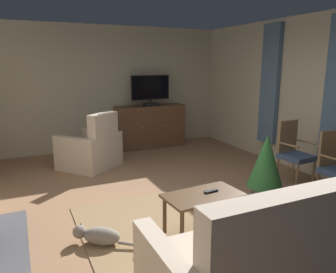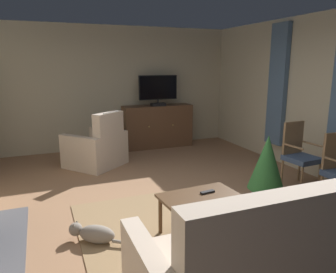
% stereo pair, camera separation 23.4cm
% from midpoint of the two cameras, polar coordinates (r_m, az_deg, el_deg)
% --- Properties ---
extents(ground_plane, '(6.11, 7.59, 0.04)m').
position_cam_midpoint_polar(ground_plane, '(4.53, -0.57, -12.46)').
color(ground_plane, '#936B4C').
extents(wall_back, '(6.11, 0.10, 2.73)m').
position_cam_midpoint_polar(wall_back, '(7.49, -11.96, 8.25)').
color(wall_back, '#B2A88E').
rests_on(wall_back, ground_plane).
extents(wall_right_with_window, '(0.10, 7.59, 2.73)m').
position_cam_midpoint_polar(wall_right_with_window, '(5.86, 25.37, 6.17)').
color(wall_right_with_window, '#BBB095').
rests_on(wall_right_with_window, ground_plane).
extents(curtain_panel_far, '(0.10, 0.44, 2.29)m').
position_cam_midpoint_polar(curtain_panel_far, '(6.65, 16.50, 8.67)').
color(curtain_panel_far, slate).
extents(rug_central, '(2.05, 2.11, 0.01)m').
position_cam_midpoint_polar(rug_central, '(3.98, -0.85, -15.77)').
color(rug_central, '#8E704C').
rests_on(rug_central, ground_plane).
extents(tv_cabinet, '(1.60, 0.48, 0.97)m').
position_cam_midpoint_polar(tv_cabinet, '(7.55, -4.07, 1.63)').
color(tv_cabinet, '#402A1C').
rests_on(tv_cabinet, ground_plane).
extents(television, '(0.90, 0.20, 0.68)m').
position_cam_midpoint_polar(television, '(7.38, -4.02, 8.21)').
color(television, black).
rests_on(television, tv_cabinet).
extents(coffee_table, '(0.90, 0.54, 0.48)m').
position_cam_midpoint_polar(coffee_table, '(3.72, 4.34, -11.03)').
color(coffee_table, '#4C331E').
rests_on(coffee_table, ground_plane).
extents(tv_remote, '(0.17, 0.07, 0.02)m').
position_cam_midpoint_polar(tv_remote, '(3.75, 5.80, -9.54)').
color(tv_remote, black).
rests_on(tv_remote, coffee_table).
extents(sofa_floral, '(2.02, 0.92, 1.07)m').
position_cam_midpoint_polar(sofa_floral, '(2.90, 15.63, -20.24)').
color(sofa_floral, '#C6B29E').
rests_on(sofa_floral, ground_plane).
extents(armchair_beside_cabinet, '(1.27, 1.26, 1.06)m').
position_cam_midpoint_polar(armchair_beside_cabinet, '(6.24, -14.34, -2.29)').
color(armchair_beside_cabinet, '#C6B29E').
rests_on(armchair_beside_cabinet, ground_plane).
extents(side_chair_tucked_against_wall, '(0.47, 0.48, 1.01)m').
position_cam_midpoint_polar(side_chair_tucked_against_wall, '(5.55, 20.07, -2.46)').
color(side_chair_tucked_against_wall, '#42567A').
rests_on(side_chair_tucked_against_wall, ground_plane).
extents(potted_plant_tall_palm_by_window, '(0.47, 0.47, 1.01)m').
position_cam_midpoint_polar(potted_plant_tall_palm_by_window, '(4.47, 15.36, -5.19)').
color(potted_plant_tall_palm_by_window, slate).
rests_on(potted_plant_tall_palm_by_window, ground_plane).
extents(cat, '(0.61, 0.49, 0.22)m').
position_cam_midpoint_polar(cat, '(3.73, -13.99, -16.53)').
color(cat, gray).
rests_on(cat, ground_plane).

